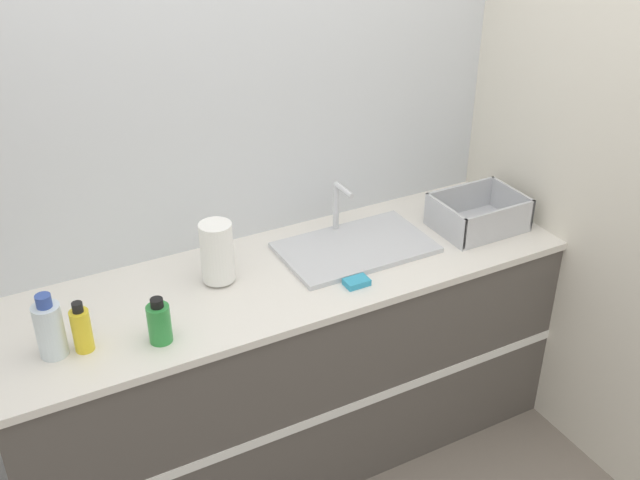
{
  "coord_description": "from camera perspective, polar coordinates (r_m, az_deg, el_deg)",
  "views": [
    {
      "loc": [
        -1.01,
        -1.83,
        2.38
      ],
      "look_at": [
        0.12,
        0.29,
        1.0
      ],
      "focal_mm": 42.0,
      "sensor_mm": 36.0,
      "label": 1
    }
  ],
  "objects": [
    {
      "name": "wall_back",
      "position": [
        2.91,
        -5.77,
        7.83
      ],
      "size": [
        4.57,
        0.06,
        2.6
      ],
      "color": "silver",
      "rests_on": "ground_plane"
    },
    {
      "name": "paper_towel_roll",
      "position": [
        2.71,
        -7.85,
        -0.95
      ],
      "size": [
        0.12,
        0.12,
        0.24
      ],
      "color": "#4C4C51",
      "rests_on": "counter_cabinet"
    },
    {
      "name": "bottle_clear",
      "position": [
        2.49,
        -19.9,
        -6.38
      ],
      "size": [
        0.09,
        0.09,
        0.22
      ],
      "color": "silver",
      "rests_on": "counter_cabinet"
    },
    {
      "name": "bottle_yellow",
      "position": [
        2.49,
        -17.71,
        -6.49
      ],
      "size": [
        0.06,
        0.06,
        0.18
      ],
      "color": "yellow",
      "rests_on": "counter_cabinet"
    },
    {
      "name": "counter_cabinet",
      "position": [
        3.07,
        -2.36,
        -9.43
      ],
      "size": [
        2.19,
        0.67,
        0.88
      ],
      "color": "#514C47",
      "rests_on": "ground_plane"
    },
    {
      "name": "sink",
      "position": [
        2.94,
        2.67,
        -0.44
      ],
      "size": [
        0.59,
        0.36,
        0.23
      ],
      "color": "silver",
      "rests_on": "counter_cabinet"
    },
    {
      "name": "bottle_green",
      "position": [
        2.47,
        -12.15,
        -6.16
      ],
      "size": [
        0.08,
        0.08,
        0.16
      ],
      "color": "#2D8C3D",
      "rests_on": "counter_cabinet"
    },
    {
      "name": "wall_right",
      "position": [
        3.21,
        15.74,
        8.99
      ],
      "size": [
        0.06,
        2.64,
        2.6
      ],
      "color": "beige",
      "rests_on": "ground_plane"
    },
    {
      "name": "dish_rack",
      "position": [
        3.15,
        11.94,
        1.76
      ],
      "size": [
        0.35,
        0.27,
        0.14
      ],
      "color": "#B7BABF",
      "rests_on": "counter_cabinet"
    },
    {
      "name": "sponge",
      "position": [
        2.73,
        2.81,
        -3.22
      ],
      "size": [
        0.09,
        0.06,
        0.02
      ],
      "color": "#3399BF",
      "rests_on": "counter_cabinet"
    }
  ]
}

